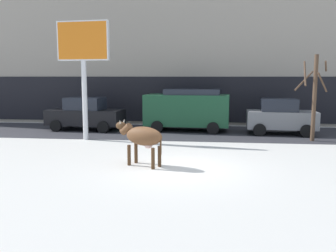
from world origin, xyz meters
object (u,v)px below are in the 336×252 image
at_px(cow_brown, 142,137).
at_px(bare_tree_left_lot, 314,94).
at_px(car_darkgreen_van, 187,109).
at_px(pedestrian_near_billboard, 294,112).
at_px(car_black_sedan, 86,114).
at_px(billboard, 83,48).
at_px(car_grey_hatchback, 281,117).

bearing_deg(cow_brown, bare_tree_left_lot, 38.83).
xyz_separation_m(car_darkgreen_van, bare_tree_left_lot, (6.01, -2.49, 0.96)).
distance_m(pedestrian_near_billboard, bare_tree_left_lot, 5.09).
distance_m(car_black_sedan, bare_tree_left_lot, 12.02).
height_order(car_darkgreen_van, bare_tree_left_lot, bare_tree_left_lot).
bearing_deg(pedestrian_near_billboard, bare_tree_left_lot, -92.57).
bearing_deg(car_black_sedan, pedestrian_near_billboard, 12.97).
distance_m(billboard, pedestrian_near_billboard, 12.81).
height_order(car_darkgreen_van, car_grey_hatchback, car_darkgreen_van).
bearing_deg(car_darkgreen_van, car_black_sedan, -176.67).
bearing_deg(car_grey_hatchback, car_darkgreen_van, 173.24).
bearing_deg(pedestrian_near_billboard, cow_brown, -124.41).
xyz_separation_m(billboard, bare_tree_left_lot, (10.68, 0.88, -2.11)).
xyz_separation_m(car_black_sedan, pedestrian_near_billboard, (11.97, 2.76, -0.03)).
relative_size(cow_brown, pedestrian_near_billboard, 1.09).
distance_m(cow_brown, pedestrian_near_billboard, 12.79).
relative_size(car_grey_hatchback, bare_tree_left_lot, 0.90).
distance_m(cow_brown, car_black_sedan, 9.12).
height_order(car_darkgreen_van, pedestrian_near_billboard, car_darkgreen_van).
bearing_deg(billboard, bare_tree_left_lot, 4.73).
bearing_deg(cow_brown, billboard, 127.72).
bearing_deg(car_grey_hatchback, bare_tree_left_lot, -60.01).
xyz_separation_m(car_darkgreen_van, pedestrian_near_billboard, (6.23, 2.42, -0.36)).
height_order(car_grey_hatchback, pedestrian_near_billboard, car_grey_hatchback).
bearing_deg(cow_brown, pedestrian_near_billboard, 55.59).
height_order(car_black_sedan, bare_tree_left_lot, bare_tree_left_lot).
distance_m(car_black_sedan, pedestrian_near_billboard, 12.29).
height_order(pedestrian_near_billboard, bare_tree_left_lot, bare_tree_left_lot).
height_order(car_grey_hatchback, bare_tree_left_lot, bare_tree_left_lot).
xyz_separation_m(cow_brown, bare_tree_left_lot, (7.00, 5.64, 1.21)).
height_order(billboard, car_darkgreen_van, billboard).
xyz_separation_m(car_black_sedan, car_grey_hatchback, (10.65, -0.25, 0.02)).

